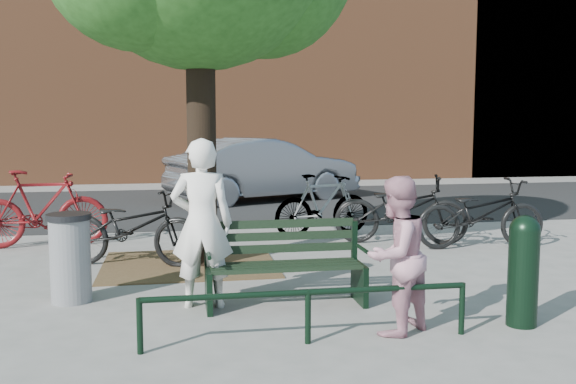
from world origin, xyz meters
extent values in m
plane|color=gray|center=(0.00, 0.00, 0.00)|extent=(90.00, 90.00, 0.00)
cube|color=brown|center=(-1.00, 2.20, 0.01)|extent=(2.40, 2.00, 0.02)
cube|color=black|center=(0.00, 8.50, 0.01)|extent=(40.00, 7.00, 0.01)
cube|color=brown|center=(0.00, 16.00, 6.00)|extent=(45.00, 4.00, 12.00)
cube|color=black|center=(-0.84, 0.00, 0.23)|extent=(0.06, 0.52, 0.45)
cube|color=black|center=(-0.84, 0.23, 0.67)|extent=(0.06, 0.06, 0.44)
cylinder|color=black|center=(-0.84, -0.10, 0.63)|extent=(0.04, 0.36, 0.04)
cube|color=black|center=(0.84, 0.00, 0.23)|extent=(0.06, 0.52, 0.45)
cube|color=black|center=(0.84, 0.23, 0.67)|extent=(0.06, 0.06, 0.44)
cylinder|color=black|center=(0.84, -0.10, 0.63)|extent=(0.04, 0.36, 0.04)
cube|color=black|center=(0.00, 0.00, 0.45)|extent=(1.64, 0.46, 0.04)
cube|color=black|center=(0.00, 0.23, 0.74)|extent=(1.64, 0.03, 0.47)
cylinder|color=black|center=(-1.50, -1.20, 0.25)|extent=(0.06, 0.06, 0.50)
cylinder|color=black|center=(0.00, -1.20, 0.25)|extent=(0.06, 0.06, 0.50)
cylinder|color=black|center=(1.50, -1.20, 0.25)|extent=(0.06, 0.06, 0.50)
cylinder|color=black|center=(0.00, -1.20, 0.48)|extent=(3.00, 0.06, 0.06)
cylinder|color=black|center=(-0.80, 2.20, 1.90)|extent=(0.40, 0.40, 3.80)
imported|color=white|center=(-0.90, 0.15, 0.92)|extent=(0.72, 0.52, 1.85)
imported|color=#BC8191|center=(0.88, -1.05, 0.76)|extent=(0.93, 0.89, 1.52)
cylinder|color=black|center=(2.20, -1.06, 0.48)|extent=(0.30, 0.30, 0.96)
sphere|color=black|center=(2.20, -1.06, 0.96)|extent=(0.30, 0.30, 0.30)
cylinder|color=gray|center=(-2.35, 0.60, 0.47)|extent=(0.45, 0.45, 0.93)
cylinder|color=black|center=(-2.35, 0.60, 0.97)|extent=(0.49, 0.49, 0.07)
imported|color=black|center=(-1.79, 2.29, 0.55)|extent=(2.21, 1.38, 1.10)
imported|color=#5D0D0F|center=(-3.30, 3.91, 0.62)|extent=(2.12, 0.81, 1.24)
imported|color=black|center=(2.47, 3.16, 0.57)|extent=(2.29, 1.37, 1.14)
imported|color=gray|center=(1.37, 4.09, 0.55)|extent=(1.90, 0.94, 1.10)
imported|color=black|center=(3.59, 2.60, 0.55)|extent=(2.13, 0.81, 1.11)
imported|color=slate|center=(1.02, 9.12, 0.79)|extent=(5.07, 3.28, 1.58)
camera|label=1|loc=(-1.17, -6.76, 2.05)|focal=40.00mm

